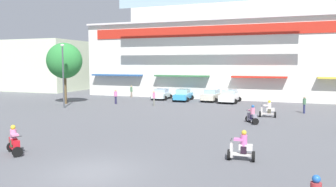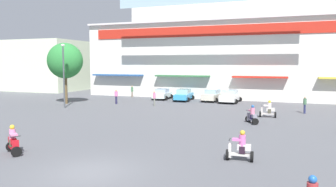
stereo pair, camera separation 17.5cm
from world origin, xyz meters
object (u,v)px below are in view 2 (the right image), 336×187
Objects in this scene: parked_car_1 at (184,95)px; scooter_rider_5 at (240,148)px; plaza_tree_0 at (65,61)px; scooter_rider_2 at (268,110)px; pedestrian_4 at (154,97)px; scooter_rider_4 at (252,116)px; parked_car_3 at (230,96)px; parked_car_0 at (162,94)px; pedestrian_2 at (132,91)px; parked_car_2 at (213,95)px; streetlamp_near at (64,71)px; pedestrian_3 at (116,96)px; scooter_rider_6 at (13,142)px; pedestrian_0 at (305,104)px.

scooter_rider_5 is at bearing -66.47° from parked_car_1.
plaza_tree_0 is 23.50m from scooter_rider_2.
plaza_tree_0 reaches higher than pedestrian_4.
parked_car_1 is at bearing 126.62° from scooter_rider_4.
scooter_rider_5 is at bearing -79.51° from parked_car_3.
plaza_tree_0 is 1.82× the size of parked_car_0.
parked_car_1 is at bearing -10.70° from pedestrian_2.
pedestrian_4 reaches higher than parked_car_0.
scooter_rider_4 is at bearing -66.03° from parked_car_2.
pedestrian_2 is at bearing 81.07° from streetlamp_near.
scooter_rider_5 is (4.38, -23.63, -0.15)m from parked_car_3.
parked_car_0 is 2.62× the size of scooter_rider_4.
scooter_rider_4 is (3.91, -13.25, -0.18)m from parked_car_3.
parked_car_2 is 2.73× the size of pedestrian_2.
scooter_rider_2 is 1.02× the size of scooter_rider_4.
scooter_rider_2 is at bearing 2.93° from streetlamp_near.
parked_car_2 is at bearing -3.53° from pedestrian_2.
pedestrian_3 reaches higher than scooter_rider_2.
pedestrian_2 is (-17.89, 14.71, 0.34)m from scooter_rider_4.
scooter_rider_5 reaches higher than scooter_rider_4.
streetlamp_near is at bearing 119.62° from scooter_rider_6.
parked_car_1 reaches higher than parked_car_0.
streetlamp_near is (-8.90, 15.66, 3.33)m from scooter_rider_6.
pedestrian_2 is 0.24× the size of streetlamp_near.
pedestrian_4 is (6.55, -7.59, 0.03)m from pedestrian_2.
pedestrian_2 is (-11.67, 0.72, 0.19)m from parked_car_2.
scooter_rider_5 is 17.77m from pedestrian_0.
parked_car_2 is 2.66× the size of pedestrian_4.
pedestrian_0 reaches higher than parked_car_0.
parked_car_1 is at bearing 113.53° from scooter_rider_5.
plaza_tree_0 is 4.67× the size of scooter_rider_2.
scooter_rider_5 is 24.34m from pedestrian_3.
parked_car_1 is 5.89m from parked_car_3.
pedestrian_0 is 24.62m from streetlamp_near.
parked_car_3 is (5.89, 0.07, 0.04)m from parked_car_1.
parked_car_3 reaches higher than parked_car_1.
parked_car_3 is (2.31, -0.74, 0.03)m from parked_car_2.
pedestrian_4 is at bearing -104.31° from parked_car_1.
streetlamp_near reaches higher than pedestrian_4.
parked_car_0 is at bearing 103.76° from pedestrian_4.
scooter_rider_5 reaches higher than parked_car_0.
parked_car_0 is 7.27m from pedestrian_3.
pedestrian_2 reaches higher than scooter_rider_4.
scooter_rider_2 is (4.95, -9.77, -0.15)m from parked_car_3.
scooter_rider_6 is at bearing -88.82° from pedestrian_4.
parked_car_2 is 27.64m from scooter_rider_6.
parked_car_0 is 13.65m from streetlamp_near.
scooter_rider_4 is 17.17m from scooter_rider_6.
scooter_rider_4 is 0.91× the size of pedestrian_2.
streetlamp_near is (-10.03, -10.77, 3.23)m from parked_car_1.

